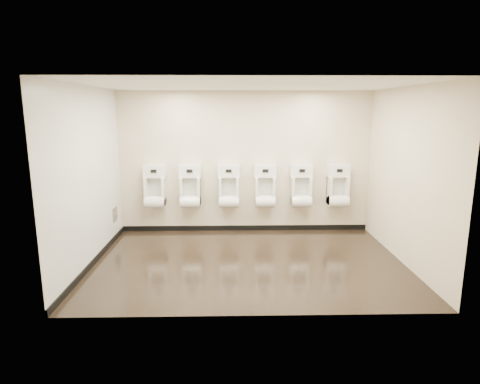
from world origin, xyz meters
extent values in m
cube|color=black|center=(0.00, 0.00, 0.00)|extent=(5.00, 3.50, 0.00)
cube|color=silver|center=(0.00, 0.00, 2.80)|extent=(5.00, 3.50, 0.00)
cube|color=beige|center=(0.00, 1.75, 1.40)|extent=(5.00, 0.02, 2.80)
cube|color=beige|center=(0.00, -1.75, 1.40)|extent=(5.00, 0.02, 2.80)
cube|color=beige|center=(-2.50, 0.00, 1.40)|extent=(0.02, 3.50, 2.80)
cube|color=beige|center=(2.50, 0.00, 1.40)|extent=(0.02, 3.50, 2.80)
cube|color=white|center=(-2.50, 0.00, 1.40)|extent=(0.01, 3.50, 2.80)
cube|color=black|center=(0.00, 1.74, 0.05)|extent=(5.00, 0.02, 0.10)
cube|color=black|center=(-2.49, 0.00, 0.05)|extent=(0.02, 3.50, 0.10)
cube|color=#9E9EA3|center=(-2.48, 1.20, 0.50)|extent=(0.03, 0.25, 0.25)
cylinder|color=silver|center=(-2.46, 1.20, 0.50)|extent=(0.02, 0.04, 0.04)
cube|color=white|center=(-1.78, 1.61, 0.85)|extent=(0.39, 0.28, 0.55)
cube|color=silver|center=(-1.78, 1.70, 0.89)|extent=(0.29, 0.01, 0.43)
cylinder|color=white|center=(-1.78, 1.53, 0.65)|extent=(0.39, 0.24, 0.24)
cube|color=white|center=(-1.78, 1.65, 1.24)|extent=(0.43, 0.21, 0.24)
cube|color=black|center=(-1.78, 1.54, 1.26)|extent=(0.11, 0.01, 0.06)
cube|color=silver|center=(-1.78, 1.54, 1.26)|extent=(0.13, 0.01, 0.08)
cylinder|color=silver|center=(-1.56, 1.65, 1.24)|extent=(0.01, 0.03, 0.03)
cube|color=white|center=(-1.09, 1.61, 0.85)|extent=(0.39, 0.28, 0.55)
cube|color=silver|center=(-1.09, 1.70, 0.89)|extent=(0.29, 0.01, 0.43)
cylinder|color=white|center=(-1.09, 1.53, 0.65)|extent=(0.39, 0.24, 0.24)
cube|color=white|center=(-1.09, 1.65, 1.24)|extent=(0.43, 0.21, 0.24)
cube|color=black|center=(-1.09, 1.54, 1.26)|extent=(0.11, 0.01, 0.06)
cube|color=silver|center=(-1.09, 1.54, 1.26)|extent=(0.13, 0.01, 0.08)
cylinder|color=silver|center=(-0.87, 1.65, 1.24)|extent=(0.01, 0.03, 0.03)
cube|color=white|center=(-0.33, 1.61, 0.85)|extent=(0.39, 0.28, 0.55)
cube|color=silver|center=(-0.33, 1.70, 0.89)|extent=(0.29, 0.01, 0.43)
cylinder|color=white|center=(-0.33, 1.53, 0.65)|extent=(0.39, 0.24, 0.24)
cube|color=white|center=(-0.33, 1.65, 1.24)|extent=(0.43, 0.21, 0.24)
cube|color=black|center=(-0.33, 1.54, 1.26)|extent=(0.11, 0.01, 0.06)
cube|color=silver|center=(-0.33, 1.54, 1.26)|extent=(0.13, 0.01, 0.08)
cylinder|color=silver|center=(-0.10, 1.65, 1.24)|extent=(0.01, 0.03, 0.03)
cube|color=white|center=(0.39, 1.61, 0.85)|extent=(0.39, 0.28, 0.55)
cube|color=silver|center=(0.39, 1.70, 0.89)|extent=(0.29, 0.01, 0.43)
cylinder|color=white|center=(0.39, 1.53, 0.65)|extent=(0.39, 0.24, 0.24)
cube|color=white|center=(0.39, 1.65, 1.24)|extent=(0.43, 0.21, 0.24)
cube|color=black|center=(0.39, 1.54, 1.26)|extent=(0.11, 0.01, 0.06)
cube|color=silver|center=(0.39, 1.54, 1.26)|extent=(0.13, 0.01, 0.08)
cylinder|color=silver|center=(0.61, 1.65, 1.24)|extent=(0.01, 0.03, 0.03)
cube|color=white|center=(1.11, 1.61, 0.85)|extent=(0.39, 0.28, 0.55)
cube|color=silver|center=(1.11, 1.70, 0.89)|extent=(0.29, 0.01, 0.43)
cylinder|color=white|center=(1.11, 1.53, 0.65)|extent=(0.39, 0.24, 0.24)
cube|color=white|center=(1.11, 1.65, 1.24)|extent=(0.43, 0.21, 0.24)
cube|color=black|center=(1.11, 1.54, 1.26)|extent=(0.11, 0.01, 0.06)
cube|color=silver|center=(1.11, 1.54, 1.26)|extent=(0.13, 0.01, 0.08)
cylinder|color=silver|center=(1.33, 1.65, 1.24)|extent=(0.01, 0.03, 0.03)
cube|color=white|center=(1.85, 1.61, 0.85)|extent=(0.39, 0.28, 0.55)
cube|color=silver|center=(1.85, 1.70, 0.89)|extent=(0.29, 0.01, 0.43)
cylinder|color=white|center=(1.85, 1.53, 0.65)|extent=(0.39, 0.24, 0.24)
cube|color=white|center=(1.85, 1.65, 1.24)|extent=(0.43, 0.21, 0.24)
cube|color=black|center=(1.85, 1.54, 1.26)|extent=(0.11, 0.01, 0.06)
cube|color=silver|center=(1.85, 1.54, 1.26)|extent=(0.13, 0.01, 0.08)
cylinder|color=silver|center=(2.07, 1.65, 1.24)|extent=(0.01, 0.03, 0.03)
camera|label=1|loc=(-0.27, -6.18, 2.45)|focal=30.00mm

